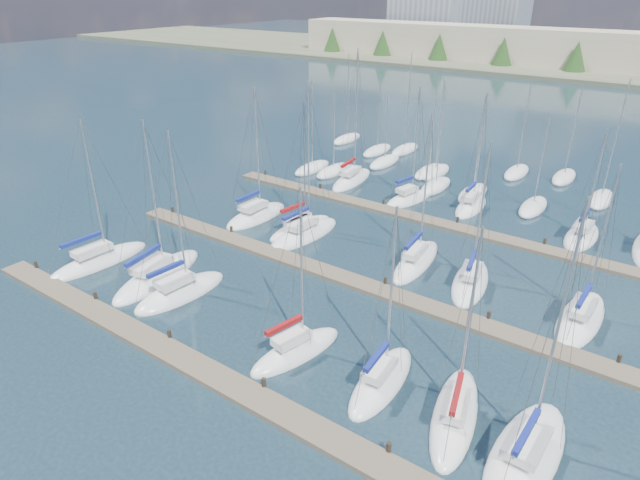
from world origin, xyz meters
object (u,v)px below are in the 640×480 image
Objects in this scene: sailboat_i at (300,228)px; sailboat_h at (256,216)px; sailboat_q at (581,236)px; sailboat_c at (181,292)px; sailboat_n at (352,179)px; sailboat_f at (455,415)px; sailboat_j at (304,233)px; sailboat_p at (471,206)px; sailboat_l at (470,282)px; sailboat_k at (416,261)px; sailboat_b at (158,275)px; sailboat_g at (526,454)px; sailboat_a at (99,261)px; sailboat_e at (381,381)px; sailboat_o at (408,199)px; sailboat_d at (296,351)px; sailboat_m at (580,319)px.

sailboat_h is at bearing -169.71° from sailboat_i.
sailboat_c is at bearing -127.32° from sailboat_q.
sailboat_n is 37.63m from sailboat_f.
sailboat_n reaches higher than sailboat_j.
sailboat_p reaches higher than sailboat_l.
sailboat_b is at bearing -143.74° from sailboat_k.
sailboat_g is 1.13× the size of sailboat_a.
sailboat_f is (4.52, -0.10, -0.01)m from sailboat_e.
sailboat_k is at bearing 55.83° from sailboat_c.
sailboat_l is at bearing -72.94° from sailboat_p.
sailboat_q is 25.11m from sailboat_j.
sailboat_k is at bearing 1.92° from sailboat_h.
sailboat_p is (-5.72, 28.65, 0.00)m from sailboat_e.
sailboat_a is 1.06× the size of sailboat_l.
sailboat_e is 15.29m from sailboat_k.
sailboat_c is at bearing -152.55° from sailboat_l.
sailboat_q is at bearing 74.76° from sailboat_e.
sailboat_o is 1.06× the size of sailboat_l.
sailboat_b reaches higher than sailboat_o.
sailboat_f is at bearing -74.32° from sailboat_p.
sailboat_c is 21.94m from sailboat_l.
sailboat_n reaches higher than sailboat_p.
sailboat_p is at bearing 102.32° from sailboat_d.
sailboat_f is at bearing -45.90° from sailboat_o.
sailboat_k is at bearing -47.75° from sailboat_o.
sailboat_i is 0.81× the size of sailboat_n.
sailboat_e is (20.40, -0.58, 0.02)m from sailboat_b.
sailboat_d is (11.30, -0.60, 0.01)m from sailboat_c.
sailboat_h is (-10.19, -12.63, -0.02)m from sailboat_o.
sailboat_c is 1.10× the size of sailboat_m.
sailboat_m is at bearing -14.44° from sailboat_l.
sailboat_g is at bearing -81.93° from sailboat_q.
sailboat_e is at bearing 19.01° from sailboat_d.
sailboat_d is at bearing -64.72° from sailboat_o.
sailboat_j is at bearing 58.94° from sailboat_b.
sailboat_l reaches higher than sailboat_m.
sailboat_a reaches higher than sailboat_m.
sailboat_b is 31.14m from sailboat_m.
sailboat_g is at bearing -52.49° from sailboat_n.
sailboat_l is at bearing 85.42° from sailboat_e.
sailboat_c is 17.02m from sailboat_e.
sailboat_q is 0.87× the size of sailboat_p.
sailboat_j reaches higher than sailboat_h.
sailboat_p is at bearing 175.34° from sailboat_q.
sailboat_f is at bearing 5.49° from sailboat_c.
sailboat_n is (0.35, 27.83, 0.03)m from sailboat_b.
sailboat_l is at bearing 178.86° from sailboat_m.
sailboat_a is (-34.67, -0.12, -0.00)m from sailboat_g.
sailboat_b is at bearing -172.57° from sailboat_d.
sailboat_a is at bearing -167.77° from sailboat_d.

